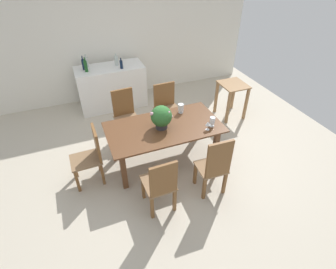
# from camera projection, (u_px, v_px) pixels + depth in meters

# --- Properties ---
(ground_plane) EXTENTS (7.04, 7.04, 0.00)m
(ground_plane) POSITION_uv_depth(u_px,v_px,m) (160.00, 153.00, 4.86)
(ground_plane) COLOR #BCB29E
(back_wall) EXTENTS (6.40, 0.10, 2.60)m
(back_wall) POSITION_uv_depth(u_px,v_px,m) (120.00, 41.00, 6.02)
(back_wall) COLOR silver
(back_wall) RESTS_ON ground
(dining_table) EXTENTS (1.87, 0.99, 0.74)m
(dining_table) POSITION_uv_depth(u_px,v_px,m) (164.00, 132.00, 4.33)
(dining_table) COLOR brown
(dining_table) RESTS_ON ground
(chair_far_left) EXTENTS (0.46, 0.43, 0.99)m
(chair_far_left) POSITION_uv_depth(u_px,v_px,m) (125.00, 113.00, 4.97)
(chair_far_left) COLOR brown
(chair_far_left) RESTS_ON ground
(chair_near_left) EXTENTS (0.42, 0.47, 0.97)m
(chair_near_left) POSITION_uv_depth(u_px,v_px,m) (161.00, 184.00, 3.55)
(chair_near_left) COLOR brown
(chair_near_left) RESTS_ON ground
(chair_head_end) EXTENTS (0.47, 0.42, 0.97)m
(chair_head_end) POSITION_uv_depth(u_px,v_px,m) (92.00, 154.00, 4.04)
(chair_head_end) COLOR brown
(chair_head_end) RESTS_ON ground
(chair_far_right) EXTENTS (0.49, 0.49, 0.95)m
(chair_far_right) POSITION_uv_depth(u_px,v_px,m) (166.00, 105.00, 5.24)
(chair_far_right) COLOR brown
(chair_far_right) RESTS_ON ground
(chair_near_right) EXTENTS (0.43, 0.42, 1.06)m
(chair_near_right) POSITION_uv_depth(u_px,v_px,m) (215.00, 166.00, 3.77)
(chair_near_right) COLOR brown
(chair_near_right) RESTS_ON ground
(flower_centerpiece) EXTENTS (0.36, 0.34, 0.39)m
(flower_centerpiece) POSITION_uv_depth(u_px,v_px,m) (161.00, 117.00, 4.12)
(flower_centerpiece) COLOR #333338
(flower_centerpiece) RESTS_ON dining_table
(crystal_vase_left) EXTENTS (0.10, 0.10, 0.17)m
(crystal_vase_left) POSITION_uv_depth(u_px,v_px,m) (181.00, 108.00, 4.55)
(crystal_vase_left) COLOR silver
(crystal_vase_left) RESTS_ON dining_table
(crystal_vase_center_near) EXTENTS (0.09, 0.09, 0.17)m
(crystal_vase_center_near) POSITION_uv_depth(u_px,v_px,m) (212.00, 121.00, 4.22)
(crystal_vase_center_near) COLOR silver
(crystal_vase_center_near) RESTS_ON dining_table
(wine_glass) EXTENTS (0.07, 0.07, 0.15)m
(wine_glass) POSITION_uv_depth(u_px,v_px,m) (208.00, 124.00, 4.13)
(wine_glass) COLOR silver
(wine_glass) RESTS_ON dining_table
(kitchen_counter) EXTENTS (1.48, 0.66, 0.95)m
(kitchen_counter) POSITION_uv_depth(u_px,v_px,m) (112.00, 87.00, 5.98)
(kitchen_counter) COLOR white
(kitchen_counter) RESTS_ON ground
(wine_bottle_green) EXTENTS (0.07, 0.07, 0.31)m
(wine_bottle_green) POSITION_uv_depth(u_px,v_px,m) (86.00, 66.00, 5.43)
(wine_bottle_green) COLOR #194C1E
(wine_bottle_green) RESTS_ON kitchen_counter
(wine_bottle_amber) EXTENTS (0.06, 0.06, 0.30)m
(wine_bottle_amber) POSITION_uv_depth(u_px,v_px,m) (83.00, 64.00, 5.51)
(wine_bottle_amber) COLOR #0F1E38
(wine_bottle_amber) RESTS_ON kitchen_counter
(wine_bottle_tall) EXTENTS (0.06, 0.06, 0.23)m
(wine_bottle_tall) POSITION_uv_depth(u_px,v_px,m) (121.00, 64.00, 5.58)
(wine_bottle_tall) COLOR #0F1E38
(wine_bottle_tall) RESTS_ON kitchen_counter
(wine_bottle_dark) EXTENTS (0.08, 0.08, 0.26)m
(wine_bottle_dark) POSITION_uv_depth(u_px,v_px,m) (116.00, 61.00, 5.72)
(wine_bottle_dark) COLOR #B2BFB7
(wine_bottle_dark) RESTS_ON kitchen_counter
(wine_bottle_clear) EXTENTS (0.07, 0.07, 0.28)m
(wine_bottle_clear) POSITION_uv_depth(u_px,v_px,m) (86.00, 62.00, 5.63)
(wine_bottle_clear) COLOR #B2BFB7
(wine_bottle_clear) RESTS_ON kitchen_counter
(side_table) EXTENTS (0.52, 0.57, 0.76)m
(side_table) POSITION_uv_depth(u_px,v_px,m) (232.00, 93.00, 5.58)
(side_table) COLOR olive
(side_table) RESTS_ON ground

